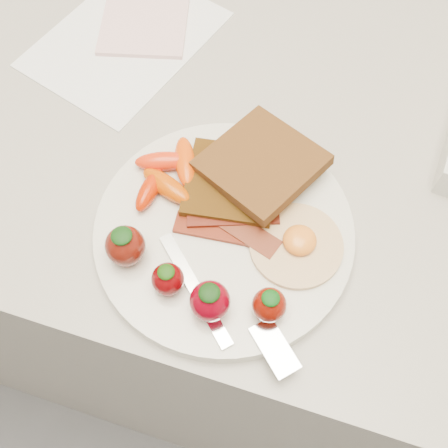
% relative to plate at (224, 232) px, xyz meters
% --- Properties ---
extents(counter, '(2.00, 0.60, 0.90)m').
position_rel_plate_xyz_m(counter, '(0.01, 0.15, -0.46)').
color(counter, gray).
rests_on(counter, ground).
extents(plate, '(0.27, 0.27, 0.02)m').
position_rel_plate_xyz_m(plate, '(0.00, 0.00, 0.00)').
color(plate, silver).
rests_on(plate, counter).
extents(toast_lower, '(0.11, 0.11, 0.01)m').
position_rel_plate_xyz_m(toast_lower, '(-0.01, 0.05, 0.02)').
color(toast_lower, black).
rests_on(toast_lower, plate).
extents(toast_upper, '(0.15, 0.15, 0.03)m').
position_rel_plate_xyz_m(toast_upper, '(0.02, 0.08, 0.03)').
color(toast_upper, '#4E2D11').
rests_on(toast_upper, toast_lower).
extents(fried_egg, '(0.11, 0.11, 0.02)m').
position_rel_plate_xyz_m(fried_egg, '(0.08, 0.00, 0.01)').
color(fried_egg, beige).
rests_on(fried_egg, plate).
extents(bacon_strips, '(0.11, 0.06, 0.01)m').
position_rel_plate_xyz_m(bacon_strips, '(0.01, 0.00, 0.01)').
color(bacon_strips, '#4D0904').
rests_on(bacon_strips, plate).
extents(baby_carrots, '(0.08, 0.11, 0.02)m').
position_rel_plate_xyz_m(baby_carrots, '(-0.08, 0.04, 0.02)').
color(baby_carrots, red).
rests_on(baby_carrots, plate).
extents(strawberries, '(0.19, 0.07, 0.05)m').
position_rel_plate_xyz_m(strawberries, '(-0.02, -0.07, 0.03)').
color(strawberries, '#541008').
rests_on(strawberries, plate).
extents(fork, '(0.17, 0.11, 0.00)m').
position_rel_plate_xyz_m(fork, '(0.03, -0.09, 0.01)').
color(fork, white).
rests_on(fork, plate).
extents(paper_sheet, '(0.24, 0.28, 0.00)m').
position_rel_plate_xyz_m(paper_sheet, '(-0.21, 0.23, -0.01)').
color(paper_sheet, white).
rests_on(paper_sheet, counter).
extents(notepad, '(0.15, 0.18, 0.01)m').
position_rel_plate_xyz_m(notepad, '(-0.20, 0.28, -0.00)').
color(notepad, beige).
rests_on(notepad, paper_sheet).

